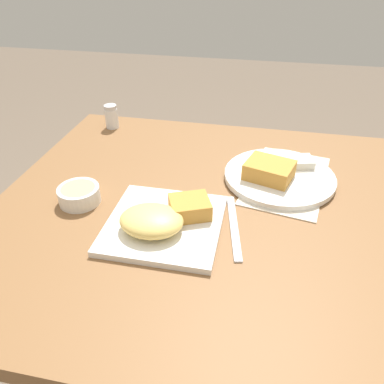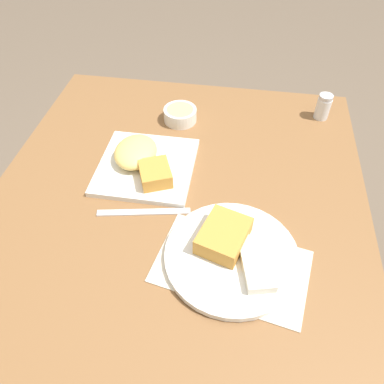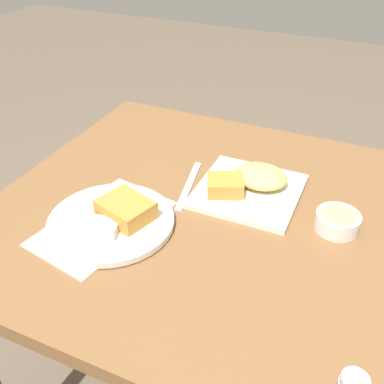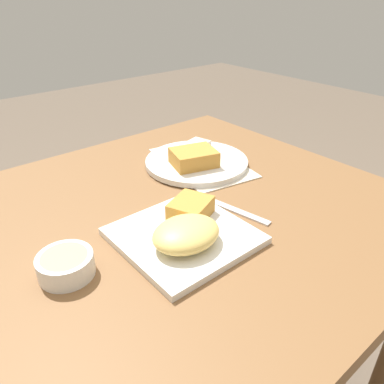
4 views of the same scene
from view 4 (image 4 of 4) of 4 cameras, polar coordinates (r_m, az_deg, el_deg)
name	(u,v)px [view 4 (image 4 of 4)]	position (r m, az deg, el deg)	size (l,w,h in m)	color
dining_table	(181,239)	(0.86, -1.63, -7.19)	(0.95, 0.88, 0.72)	brown
menu_card	(201,162)	(1.01, 1.44, 4.53)	(0.23, 0.33, 0.00)	beige
plate_square_near	(186,231)	(0.70, -0.99, -5.98)	(0.23, 0.23, 0.06)	white
plate_oval_far	(195,160)	(0.98, 0.52, 4.96)	(0.27, 0.27, 0.05)	white
sauce_ramekin	(66,265)	(0.66, -18.69, -10.46)	(0.09, 0.09, 0.04)	white
butter_knife	(227,207)	(0.81, 5.29, -2.26)	(0.05, 0.21, 0.00)	silver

